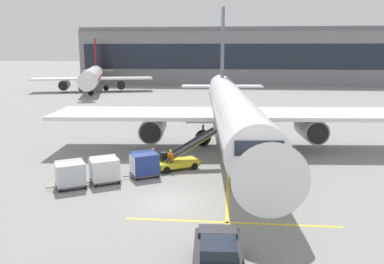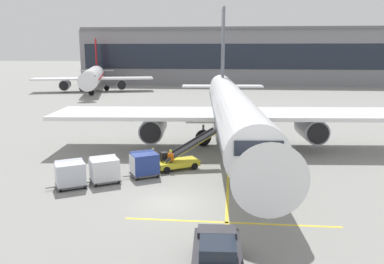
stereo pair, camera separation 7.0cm
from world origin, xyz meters
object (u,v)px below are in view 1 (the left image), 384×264
(belt_loader, at_px, (180,158))
(ground_crew_by_carts, at_px, (171,159))
(baggage_cart_second, at_px, (104,169))
(ground_crew_by_loader, at_px, (153,157))
(baggage_cart_third, at_px, (70,174))
(ground_crew_marshaller, at_px, (140,160))
(safety_cone_wingtip, at_px, (137,153))
(pushback_tug, at_px, (218,256))
(distant_airplane, at_px, (93,76))
(safety_cone_engine_keepout, at_px, (146,152))
(parked_airplane, at_px, (232,109))
(baggage_cart_lead, at_px, (144,164))

(belt_loader, xyz_separation_m, ground_crew_by_carts, (-0.63, -0.75, 0.12))
(baggage_cart_second, relative_size, ground_crew_by_loader, 1.58)
(baggage_cart_third, height_order, ground_crew_by_carts, baggage_cart_third)
(ground_crew_marshaller, relative_size, safety_cone_wingtip, 2.69)
(baggage_cart_third, xyz_separation_m, safety_cone_wingtip, (2.73, 8.37, -0.69))
(pushback_tug, bearing_deg, ground_crew_by_carts, 106.20)
(belt_loader, distance_m, ground_crew_by_loader, 2.14)
(pushback_tug, bearing_deg, distant_airplane, 112.85)
(baggage_cart_second, relative_size, safety_cone_wingtip, 4.24)
(ground_crew_by_loader, height_order, distant_airplane, distant_airplane)
(pushback_tug, height_order, ground_crew_marshaller, pushback_tug)
(belt_loader, bearing_deg, safety_cone_engine_keepout, 133.61)
(distant_airplane, bearing_deg, safety_cone_wingtip, -67.22)
(ground_crew_by_carts, bearing_deg, distant_airplane, 114.39)
(parked_airplane, relative_size, safety_cone_wingtip, 67.44)
(safety_cone_engine_keepout, xyz_separation_m, safety_cone_wingtip, (-0.65, -0.59, 0.00))
(baggage_cart_second, bearing_deg, ground_crew_by_carts, 36.29)
(baggage_cart_second, xyz_separation_m, baggage_cart_third, (-2.03, -1.24, 0.00))
(belt_loader, bearing_deg, ground_crew_marshaller, -158.84)
(parked_airplane, height_order, ground_crew_by_loader, parked_airplane)
(belt_loader, bearing_deg, baggage_cart_third, -143.52)
(baggage_cart_second, bearing_deg, parked_airplane, 51.23)
(ground_crew_by_loader, relative_size, ground_crew_marshaller, 1.00)
(baggage_cart_lead, xyz_separation_m, safety_cone_engine_keepout, (-1.19, 6.01, -0.69))
(baggage_cart_third, height_order, distant_airplane, distant_airplane)
(pushback_tug, distance_m, ground_crew_marshaller, 15.41)
(safety_cone_engine_keepout, bearing_deg, ground_crew_by_carts, -56.69)
(parked_airplane, relative_size, baggage_cart_lead, 15.90)
(parked_airplane, bearing_deg, ground_crew_marshaller, -129.75)
(pushback_tug, relative_size, safety_cone_engine_keepout, 6.96)
(baggage_cart_second, height_order, ground_crew_by_carts, baggage_cart_second)
(baggage_cart_lead, bearing_deg, ground_crew_by_loader, 80.61)
(parked_airplane, height_order, belt_loader, parked_airplane)
(ground_crew_by_loader, height_order, safety_cone_wingtip, ground_crew_by_loader)
(baggage_cart_third, distance_m, ground_crew_by_carts, 7.74)
(belt_loader, xyz_separation_m, safety_cone_wingtip, (-4.26, 3.20, -0.56))
(baggage_cart_lead, height_order, safety_cone_engine_keepout, baggage_cart_lead)
(pushback_tug, height_order, safety_cone_wingtip, pushback_tug)
(ground_crew_by_carts, relative_size, safety_cone_engine_keepout, 2.70)
(parked_airplane, bearing_deg, ground_crew_by_loader, -128.87)
(baggage_cart_third, bearing_deg, baggage_cart_lead, 32.74)
(ground_crew_marshaller, bearing_deg, safety_cone_wingtip, 106.54)
(pushback_tug, height_order, ground_crew_by_loader, pushback_tug)
(baggage_cart_second, height_order, distant_airplane, distant_airplane)
(belt_loader, relative_size, baggage_cart_second, 1.88)
(baggage_cart_third, relative_size, safety_cone_engine_keepout, 4.26)
(baggage_cart_lead, height_order, ground_crew_marshaller, baggage_cart_lead)
(safety_cone_wingtip, bearing_deg, baggage_cart_second, -95.57)
(baggage_cart_third, bearing_deg, ground_crew_by_carts, 34.78)
(belt_loader, relative_size, safety_cone_wingtip, 7.98)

